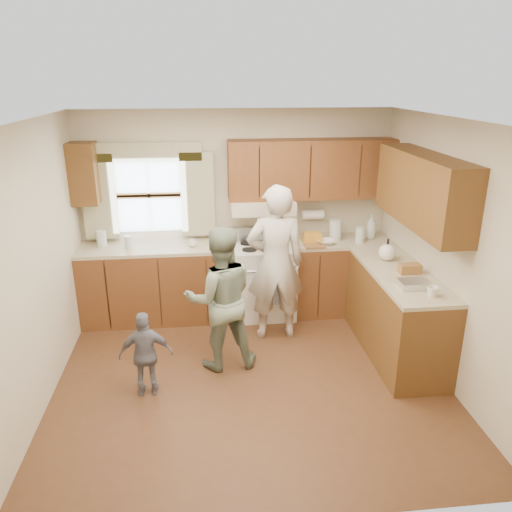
{
  "coord_description": "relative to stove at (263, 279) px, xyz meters",
  "views": [
    {
      "loc": [
        -0.41,
        -4.27,
        2.85
      ],
      "look_at": [
        0.1,
        0.4,
        1.15
      ],
      "focal_mm": 35.0,
      "sensor_mm": 36.0,
      "label": 1
    }
  ],
  "objects": [
    {
      "name": "room",
      "position": [
        -0.3,
        -1.44,
        0.78
      ],
      "size": [
        3.8,
        3.8,
        3.8
      ],
      "color": "#4C2E17",
      "rests_on": "ground"
    },
    {
      "name": "kitchen_fixtures",
      "position": [
        0.31,
        -0.36,
        0.37
      ],
      "size": [
        3.8,
        2.25,
        2.15
      ],
      "color": "#41210E",
      "rests_on": "ground"
    },
    {
      "name": "stove",
      "position": [
        0.0,
        0.0,
        0.0
      ],
      "size": [
        0.76,
        0.67,
        1.07
      ],
      "color": "silver",
      "rests_on": "ground"
    },
    {
      "name": "woman_left",
      "position": [
        0.07,
        -0.59,
        0.42
      ],
      "size": [
        0.65,
        0.43,
        1.78
      ],
      "primitive_type": "imported",
      "rotation": [
        0.0,
        0.0,
        3.14
      ],
      "color": "beige",
      "rests_on": "ground"
    },
    {
      "name": "woman_right",
      "position": [
        -0.57,
        -1.15,
        0.28
      ],
      "size": [
        0.78,
        0.64,
        1.5
      ],
      "primitive_type": "imported",
      "rotation": [
        0.0,
        0.0,
        3.24
      ],
      "color": "#27472B",
      "rests_on": "ground"
    },
    {
      "name": "child",
      "position": [
        -1.29,
        -1.59,
        -0.04
      ],
      "size": [
        0.5,
        0.22,
        0.84
      ],
      "primitive_type": "imported",
      "rotation": [
        0.0,
        0.0,
        3.16
      ],
      "color": "slate",
      "rests_on": "ground"
    }
  ]
}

